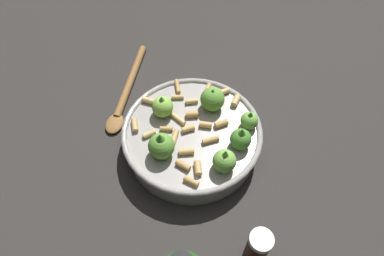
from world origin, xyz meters
name	(u,v)px	position (x,y,z in m)	size (l,w,h in m)	color
ground_plane	(192,146)	(0.00, 0.00, 0.00)	(2.40, 2.40, 0.00)	#2D2B28
cooking_pan	(193,136)	(0.00, 0.00, 0.04)	(0.27, 0.27, 0.11)	#9E9993
pepper_shaker	(258,247)	(-0.19, -0.14, 0.04)	(0.04, 0.04, 0.08)	#33140F
wooden_spoon	(126,92)	(0.10, 0.17, 0.01)	(0.26, 0.04, 0.02)	olive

